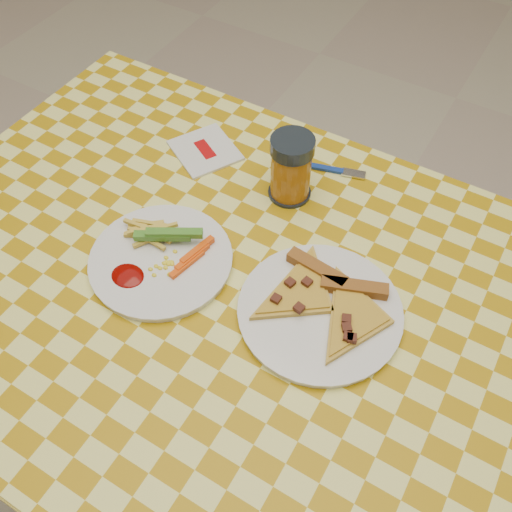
{
  "coord_description": "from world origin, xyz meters",
  "views": [
    {
      "loc": [
        0.3,
        -0.45,
        1.55
      ],
      "look_at": [
        -0.0,
        0.06,
        0.78
      ],
      "focal_mm": 40.0,
      "sensor_mm": 36.0,
      "label": 1
    }
  ],
  "objects_px": {
    "table": "(240,314)",
    "drink_glass": "(291,168)",
    "plate_left": "(161,261)",
    "plate_right": "(320,312)"
  },
  "relations": [
    {
      "from": "plate_right",
      "to": "plate_left",
      "type": "bearing_deg",
      "value": -170.72
    },
    {
      "from": "plate_right",
      "to": "drink_glass",
      "type": "distance_m",
      "value": 0.28
    },
    {
      "from": "plate_left",
      "to": "plate_right",
      "type": "relative_size",
      "value": 0.93
    },
    {
      "from": "plate_left",
      "to": "plate_right",
      "type": "bearing_deg",
      "value": 9.28
    },
    {
      "from": "table",
      "to": "drink_glass",
      "type": "xyz_separation_m",
      "value": [
        -0.03,
        0.24,
        0.14
      ]
    },
    {
      "from": "table",
      "to": "plate_left",
      "type": "xyz_separation_m",
      "value": [
        -0.15,
        -0.02,
        0.08
      ]
    },
    {
      "from": "table",
      "to": "plate_left",
      "type": "relative_size",
      "value": 5.27
    },
    {
      "from": "plate_left",
      "to": "plate_right",
      "type": "distance_m",
      "value": 0.29
    },
    {
      "from": "table",
      "to": "drink_glass",
      "type": "height_order",
      "value": "drink_glass"
    },
    {
      "from": "drink_glass",
      "to": "table",
      "type": "bearing_deg",
      "value": -81.76
    }
  ]
}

